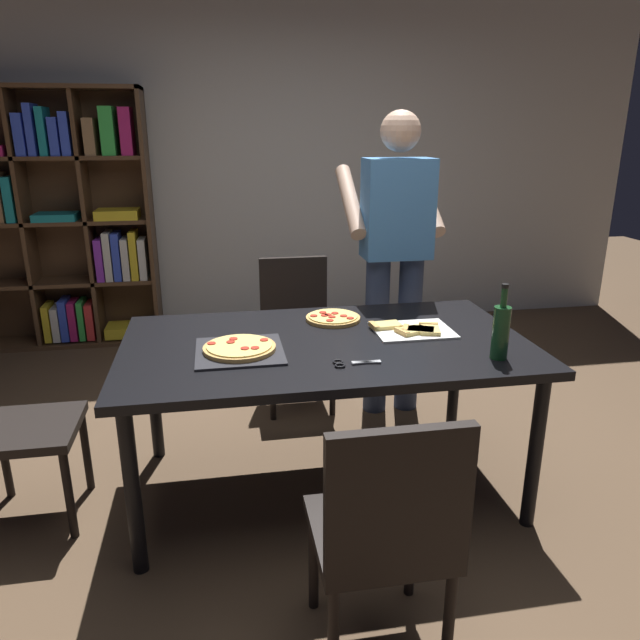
{
  "coord_description": "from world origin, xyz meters",
  "views": [
    {
      "loc": [
        -0.46,
        -2.43,
        1.65
      ],
      "look_at": [
        0.0,
        0.15,
        0.8
      ],
      "focal_mm": 33.08,
      "sensor_mm": 36.0,
      "label": 1
    }
  ],
  "objects_px": {
    "dining_table": "(326,355)",
    "bookshelf": "(64,220)",
    "chair_near_camera": "(387,528)",
    "pepperoni_pizza_on_tray": "(240,349)",
    "chair_left_end": "(2,414)",
    "wine_bottle": "(501,331)",
    "person_serving_pizza": "(395,248)",
    "chair_far_side": "(296,322)",
    "second_pizza_plain": "(333,318)",
    "kitchen_scissors": "(349,363)"
  },
  "relations": [
    {
      "from": "second_pizza_plain",
      "to": "bookshelf",
      "type": "bearing_deg",
      "value": 128.99
    },
    {
      "from": "second_pizza_plain",
      "to": "dining_table",
      "type": "bearing_deg",
      "value": -107.27
    },
    {
      "from": "chair_near_camera",
      "to": "bookshelf",
      "type": "bearing_deg",
      "value": 115.38
    },
    {
      "from": "chair_near_camera",
      "to": "kitchen_scissors",
      "type": "bearing_deg",
      "value": 86.67
    },
    {
      "from": "wine_bottle",
      "to": "second_pizza_plain",
      "type": "bearing_deg",
      "value": 133.05
    },
    {
      "from": "chair_near_camera",
      "to": "wine_bottle",
      "type": "xyz_separation_m",
      "value": [
        0.66,
        0.67,
        0.36
      ]
    },
    {
      "from": "pepperoni_pizza_on_tray",
      "to": "dining_table",
      "type": "bearing_deg",
      "value": 10.98
    },
    {
      "from": "dining_table",
      "to": "chair_far_side",
      "type": "height_order",
      "value": "chair_far_side"
    },
    {
      "from": "pepperoni_pizza_on_tray",
      "to": "wine_bottle",
      "type": "distance_m",
      "value": 1.08
    },
    {
      "from": "chair_near_camera",
      "to": "person_serving_pizza",
      "type": "relative_size",
      "value": 0.51
    },
    {
      "from": "chair_left_end",
      "to": "bookshelf",
      "type": "relative_size",
      "value": 0.46
    },
    {
      "from": "dining_table",
      "to": "bookshelf",
      "type": "xyz_separation_m",
      "value": [
        -1.6,
        2.38,
        0.3
      ]
    },
    {
      "from": "bookshelf",
      "to": "second_pizza_plain",
      "type": "height_order",
      "value": "bookshelf"
    },
    {
      "from": "chair_far_side",
      "to": "bookshelf",
      "type": "height_order",
      "value": "bookshelf"
    },
    {
      "from": "chair_near_camera",
      "to": "person_serving_pizza",
      "type": "bearing_deg",
      "value": 72.86
    },
    {
      "from": "chair_far_side",
      "to": "person_serving_pizza",
      "type": "relative_size",
      "value": 0.51
    },
    {
      "from": "wine_bottle",
      "to": "pepperoni_pizza_on_tray",
      "type": "bearing_deg",
      "value": 166.5
    },
    {
      "from": "second_pizza_plain",
      "to": "kitchen_scissors",
      "type": "bearing_deg",
      "value": -94.77
    },
    {
      "from": "dining_table",
      "to": "person_serving_pizza",
      "type": "xyz_separation_m",
      "value": [
        0.55,
        0.78,
        0.31
      ]
    },
    {
      "from": "chair_near_camera",
      "to": "wine_bottle",
      "type": "relative_size",
      "value": 2.85
    },
    {
      "from": "dining_table",
      "to": "pepperoni_pizza_on_tray",
      "type": "relative_size",
      "value": 4.89
    },
    {
      "from": "person_serving_pizza",
      "to": "kitchen_scissors",
      "type": "distance_m",
      "value": 1.21
    },
    {
      "from": "second_pizza_plain",
      "to": "chair_left_end",
      "type": "bearing_deg",
      "value": -168.95
    },
    {
      "from": "dining_table",
      "to": "chair_far_side",
      "type": "distance_m",
      "value": 1.02
    },
    {
      "from": "person_serving_pizza",
      "to": "wine_bottle",
      "type": "bearing_deg",
      "value": -84.08
    },
    {
      "from": "person_serving_pizza",
      "to": "second_pizza_plain",
      "type": "height_order",
      "value": "person_serving_pizza"
    },
    {
      "from": "dining_table",
      "to": "bookshelf",
      "type": "height_order",
      "value": "bookshelf"
    },
    {
      "from": "chair_far_side",
      "to": "bookshelf",
      "type": "bearing_deg",
      "value": 139.3
    },
    {
      "from": "chair_far_side",
      "to": "second_pizza_plain",
      "type": "height_order",
      "value": "chair_far_side"
    },
    {
      "from": "chair_near_camera",
      "to": "second_pizza_plain",
      "type": "bearing_deg",
      "value": 86.03
    },
    {
      "from": "chair_left_end",
      "to": "second_pizza_plain",
      "type": "relative_size",
      "value": 3.34
    },
    {
      "from": "chair_far_side",
      "to": "person_serving_pizza",
      "type": "height_order",
      "value": "person_serving_pizza"
    },
    {
      "from": "dining_table",
      "to": "second_pizza_plain",
      "type": "xyz_separation_m",
      "value": [
        0.09,
        0.29,
        0.08
      ]
    },
    {
      "from": "chair_left_end",
      "to": "pepperoni_pizza_on_tray",
      "type": "bearing_deg",
      "value": -4.29
    },
    {
      "from": "second_pizza_plain",
      "to": "person_serving_pizza",
      "type": "bearing_deg",
      "value": 46.97
    },
    {
      "from": "pepperoni_pizza_on_tray",
      "to": "wine_bottle",
      "type": "relative_size",
      "value": 1.16
    },
    {
      "from": "chair_near_camera",
      "to": "pepperoni_pizza_on_tray",
      "type": "distance_m",
      "value": 1.03
    },
    {
      "from": "bookshelf",
      "to": "wine_bottle",
      "type": "distance_m",
      "value": 3.53
    },
    {
      "from": "wine_bottle",
      "to": "dining_table",
      "type": "bearing_deg",
      "value": 153.79
    },
    {
      "from": "chair_far_side",
      "to": "pepperoni_pizza_on_tray",
      "type": "bearing_deg",
      "value": -109.73
    },
    {
      "from": "chair_near_camera",
      "to": "second_pizza_plain",
      "type": "xyz_separation_m",
      "value": [
        0.09,
        1.29,
        0.25
      ]
    },
    {
      "from": "chair_near_camera",
      "to": "pepperoni_pizza_on_tray",
      "type": "bearing_deg",
      "value": 112.62
    },
    {
      "from": "chair_left_end",
      "to": "wine_bottle",
      "type": "distance_m",
      "value": 2.1
    },
    {
      "from": "bookshelf",
      "to": "pepperoni_pizza_on_tray",
      "type": "relative_size",
      "value": 5.31
    },
    {
      "from": "bookshelf",
      "to": "pepperoni_pizza_on_tray",
      "type": "bearing_deg",
      "value": -63.61
    },
    {
      "from": "pepperoni_pizza_on_tray",
      "to": "chair_left_end",
      "type": "bearing_deg",
      "value": 175.71
    },
    {
      "from": "chair_far_side",
      "to": "second_pizza_plain",
      "type": "relative_size",
      "value": 3.34
    },
    {
      "from": "dining_table",
      "to": "chair_left_end",
      "type": "distance_m",
      "value": 1.39
    },
    {
      "from": "chair_left_end",
      "to": "person_serving_pizza",
      "type": "relative_size",
      "value": 0.51
    },
    {
      "from": "chair_near_camera",
      "to": "second_pizza_plain",
      "type": "relative_size",
      "value": 3.34
    }
  ]
}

